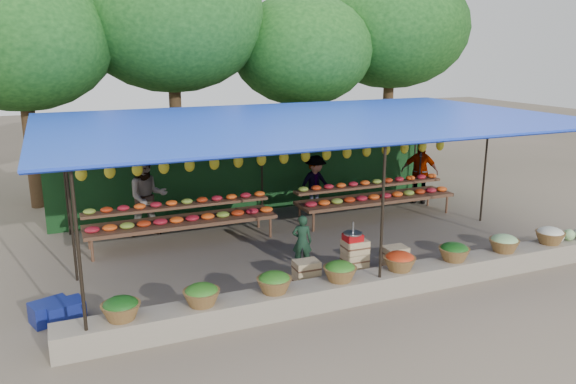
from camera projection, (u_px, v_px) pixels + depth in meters
name	position (u px, v px, depth m)	size (l,w,h in m)	color
ground	(308.00, 246.00, 12.37)	(60.00, 60.00, 0.00)	brown
stone_curb	(375.00, 285.00, 9.87)	(10.60, 0.55, 0.40)	gray
stall_canopy	(308.00, 125.00, 11.76)	(10.80, 6.60, 2.82)	black
produce_baskets	(370.00, 266.00, 9.74)	(8.98, 0.58, 0.34)	brown
netting_backdrop	(259.00, 164.00, 14.87)	(10.60, 0.06, 2.50)	#163F1B
tree_row	(239.00, 32.00, 16.82)	(16.51, 5.50, 7.12)	#321B12
fruit_table_left	(182.00, 216.00, 12.48)	(4.21, 0.95, 0.93)	#4F341F
fruit_table_right	(375.00, 194.00, 14.37)	(4.21, 0.95, 0.93)	#4F341F
crate_counter	(353.00, 264.00, 10.54)	(2.36, 0.35, 0.77)	tan
weighing_scale	(353.00, 236.00, 10.39)	(0.34, 0.34, 0.36)	#B10E12
vendor_seated	(302.00, 241.00, 11.06)	(0.39, 0.26, 1.08)	#183522
customer_left	(148.00, 197.00, 12.85)	(0.91, 0.71, 1.87)	slate
customer_mid	(315.00, 184.00, 14.83)	(0.98, 0.56, 1.52)	slate
customer_right	(420.00, 172.00, 15.74)	(1.01, 0.42, 1.73)	slate
blue_crate_front	(65.00, 312.00, 8.92)	(0.57, 0.41, 0.34)	navy
blue_crate_back	(50.00, 312.00, 8.91)	(0.57, 0.41, 0.34)	navy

